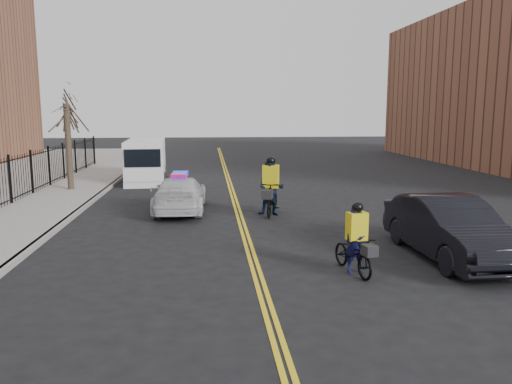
{
  "coord_description": "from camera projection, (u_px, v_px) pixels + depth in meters",
  "views": [
    {
      "loc": [
        -1.11,
        -14.07,
        3.8
      ],
      "look_at": [
        0.36,
        1.22,
        1.3
      ],
      "focal_mm": 35.0,
      "sensor_mm": 36.0,
      "label": 1
    }
  ],
  "objects": [
    {
      "name": "ground",
      "position": [
        248.0,
        243.0,
        14.54
      ],
      "size": [
        120.0,
        120.0,
        0.0
      ],
      "primitive_type": "plane",
      "color": "black",
      "rests_on": "ground"
    },
    {
      "name": "center_line_left",
      "position": [
        232.0,
        196.0,
        22.39
      ],
      "size": [
        0.1,
        60.0,
        0.01
      ],
      "primitive_type": "cube",
      "color": "yellow",
      "rests_on": "ground"
    },
    {
      "name": "center_line_right",
      "position": [
        235.0,
        196.0,
        22.4
      ],
      "size": [
        0.1,
        60.0,
        0.01
      ],
      "primitive_type": "cube",
      "color": "yellow",
      "rests_on": "ground"
    },
    {
      "name": "sidewalk",
      "position": [
        61.0,
        198.0,
        21.67
      ],
      "size": [
        3.0,
        60.0,
        0.15
      ],
      "primitive_type": "cube",
      "color": "gray",
      "rests_on": "ground"
    },
    {
      "name": "curb",
      "position": [
        97.0,
        197.0,
        21.81
      ],
      "size": [
        0.2,
        60.0,
        0.15
      ],
      "primitive_type": "cube",
      "color": "gray",
      "rests_on": "ground"
    },
    {
      "name": "iron_fence",
      "position": [
        24.0,
        177.0,
        21.38
      ],
      "size": [
        0.12,
        28.0,
        2.0
      ],
      "primitive_type": null,
      "color": "black",
      "rests_on": "ground"
    },
    {
      "name": "street_tree",
      "position": [
        67.0,
        117.0,
        23.07
      ],
      "size": [
        3.2,
        3.2,
        4.8
      ],
      "color": "#372A20",
      "rests_on": "sidewalk"
    },
    {
      "name": "police_cruiser",
      "position": [
        180.0,
        194.0,
        19.01
      ],
      "size": [
        1.98,
        4.62,
        1.49
      ],
      "rotation": [
        0.0,
        0.0,
        3.11
      ],
      "color": "silver",
      "rests_on": "ground"
    },
    {
      "name": "dark_sedan",
      "position": [
        450.0,
        228.0,
        12.9
      ],
      "size": [
        1.87,
        4.92,
        1.6
      ],
      "primitive_type": "imported",
      "rotation": [
        0.0,
        0.0,
        0.04
      ],
      "color": "black",
      "rests_on": "ground"
    },
    {
      "name": "cargo_van",
      "position": [
        146.0,
        162.0,
        26.97
      ],
      "size": [
        2.33,
        5.48,
        2.25
      ],
      "rotation": [
        0.0,
        0.0,
        0.06
      ],
      "color": "white",
      "rests_on": "ground"
    },
    {
      "name": "cyclist_near",
      "position": [
        356.0,
        248.0,
        11.76
      ],
      "size": [
        0.96,
        1.83,
        1.71
      ],
      "rotation": [
        0.0,
        0.0,
        0.21
      ],
      "color": "black",
      "rests_on": "ground"
    },
    {
      "name": "cyclist_far",
      "position": [
        271.0,
        192.0,
        18.28
      ],
      "size": [
        1.19,
        2.24,
        2.18
      ],
      "rotation": [
        0.0,
        0.0,
        -0.28
      ],
      "color": "black",
      "rests_on": "ground"
    }
  ]
}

